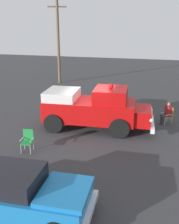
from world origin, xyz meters
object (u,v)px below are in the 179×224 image
lawn_chair_by_car (28,139)px  classic_hot_rod (21,192)px  utility_pole (58,41)px  vintage_fire_truck (94,108)px  spectator_seated (167,112)px  lawn_chair_near_truck (168,114)px

lawn_chair_by_car → classic_hot_rod: bearing=24.9°
utility_pole → lawn_chair_by_car: bearing=15.1°
lawn_chair_by_car → vintage_fire_truck: bearing=146.5°
lawn_chair_by_car → spectator_seated: bearing=129.6°
spectator_seated → utility_pole: utility_pole is taller
spectator_seated → vintage_fire_truck: bearing=-66.5°
lawn_chair_by_car → utility_pole: bearing=-164.9°
utility_pole → spectator_seated: bearing=48.6°
classic_hot_rod → lawn_chair_near_truck: size_ratio=4.34×
classic_hot_rod → spectator_seated: (-8.94, 4.40, -0.05)m
lawn_chair_by_car → utility_pole: 14.73m
classic_hot_rod → utility_pole: size_ratio=0.59×
lawn_chair_by_car → lawn_chair_near_truck: bearing=129.5°
spectator_seated → classic_hot_rod: bearing=-26.2°
classic_hot_rod → utility_pole: utility_pole is taller
lawn_chair_near_truck → utility_pole: bearing=-130.8°
lawn_chair_near_truck → spectator_seated: 0.17m
vintage_fire_truck → classic_hot_rod: vintage_fire_truck is taller
lawn_chair_near_truck → utility_pole: (-8.66, -10.03, 3.32)m
classic_hot_rod → lawn_chair_by_car: size_ratio=4.34×
lawn_chair_near_truck → classic_hot_rod: bearing=-26.6°
vintage_fire_truck → spectator_seated: bearing=113.5°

